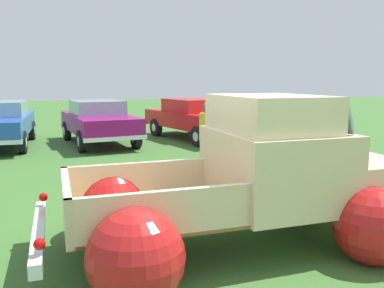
{
  "coord_description": "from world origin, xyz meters",
  "views": [
    {
      "loc": [
        -1.74,
        -4.67,
        2.11
      ],
      "look_at": [
        0.0,
        1.72,
        1.07
      ],
      "focal_mm": 38.29,
      "sensor_mm": 36.0,
      "label": 1
    }
  ],
  "objects_px": {
    "vintage_pickup_truck": "(256,187)",
    "show_car_1": "(98,120)",
    "spectator_0": "(207,134)",
    "show_car_2": "(194,117)",
    "spectator_1": "(326,142)",
    "lane_cone_0": "(336,178)"
  },
  "relations": [
    {
      "from": "spectator_1",
      "to": "lane_cone_0",
      "type": "height_order",
      "value": "spectator_1"
    },
    {
      "from": "lane_cone_0",
      "to": "show_car_1",
      "type": "bearing_deg",
      "value": 118.15
    },
    {
      "from": "show_car_2",
      "to": "spectator_1",
      "type": "distance_m",
      "value": 7.15
    },
    {
      "from": "show_car_1",
      "to": "spectator_1",
      "type": "xyz_separation_m",
      "value": [
        4.04,
        -6.88,
        0.13
      ]
    },
    {
      "from": "vintage_pickup_truck",
      "to": "spectator_0",
      "type": "distance_m",
      "value": 3.89
    },
    {
      "from": "vintage_pickup_truck",
      "to": "spectator_0",
      "type": "bearing_deg",
      "value": 78.73
    },
    {
      "from": "spectator_1",
      "to": "show_car_1",
      "type": "bearing_deg",
      "value": -120.76
    },
    {
      "from": "show_car_1",
      "to": "spectator_1",
      "type": "height_order",
      "value": "spectator_1"
    },
    {
      "from": "spectator_0",
      "to": "show_car_1",
      "type": "bearing_deg",
      "value": -79.83
    },
    {
      "from": "spectator_0",
      "to": "spectator_1",
      "type": "height_order",
      "value": "spectator_0"
    },
    {
      "from": "vintage_pickup_truck",
      "to": "spectator_0",
      "type": "xyz_separation_m",
      "value": [
        0.54,
        3.85,
        0.16
      ]
    },
    {
      "from": "show_car_1",
      "to": "spectator_0",
      "type": "distance_m",
      "value": 5.67
    },
    {
      "from": "spectator_1",
      "to": "spectator_0",
      "type": "bearing_deg",
      "value": -101.14
    },
    {
      "from": "show_car_1",
      "to": "lane_cone_0",
      "type": "bearing_deg",
      "value": 17.91
    },
    {
      "from": "vintage_pickup_truck",
      "to": "lane_cone_0",
      "type": "relative_size",
      "value": 7.49
    },
    {
      "from": "show_car_2",
      "to": "spectator_0",
      "type": "xyz_separation_m",
      "value": [
        -1.24,
        -5.5,
        0.13
      ]
    },
    {
      "from": "vintage_pickup_truck",
      "to": "show_car_2",
      "type": "xyz_separation_m",
      "value": [
        1.78,
        9.35,
        0.03
      ]
    },
    {
      "from": "show_car_2",
      "to": "spectator_1",
      "type": "xyz_separation_m",
      "value": [
        0.69,
        -7.12,
        0.12
      ]
    },
    {
      "from": "spectator_1",
      "to": "lane_cone_0",
      "type": "relative_size",
      "value": 2.54
    },
    {
      "from": "show_car_1",
      "to": "show_car_2",
      "type": "relative_size",
      "value": 0.93
    },
    {
      "from": "spectator_0",
      "to": "lane_cone_0",
      "type": "height_order",
      "value": "spectator_0"
    },
    {
      "from": "vintage_pickup_truck",
      "to": "show_car_1",
      "type": "relative_size",
      "value": 1.03
    }
  ]
}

